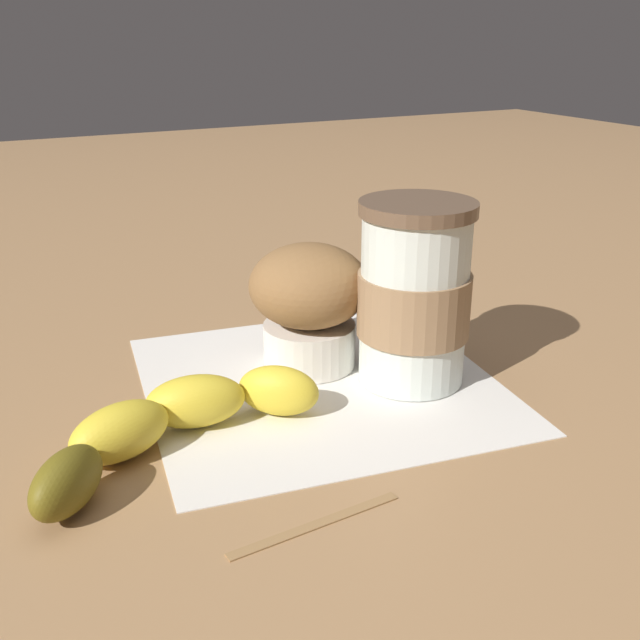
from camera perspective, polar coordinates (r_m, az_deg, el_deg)
ground_plane at (r=0.59m, az=0.00°, el=-4.82°), size 3.00×3.00×0.00m
paper_napkin at (r=0.59m, az=0.00°, el=-4.76°), size 0.30×0.30×0.00m
coffee_cup at (r=0.58m, az=7.17°, el=1.85°), size 0.09×0.09×0.14m
muffin at (r=0.60m, az=-0.83°, el=1.52°), size 0.10×0.10×0.10m
banana at (r=0.51m, az=-11.43°, el=-7.62°), size 0.22×0.12×0.04m
wooden_stirrer at (r=0.44m, az=-0.30°, el=-15.28°), size 0.11×0.01×0.00m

